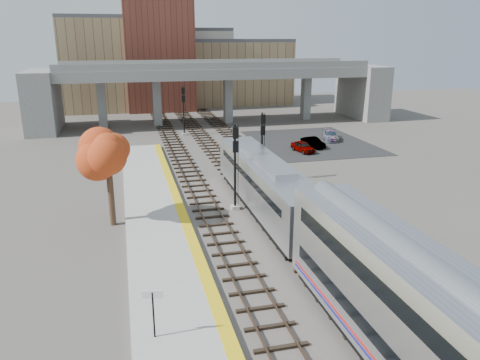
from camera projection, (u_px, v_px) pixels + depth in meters
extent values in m
plane|color=#47423D|center=(276.00, 243.00, 30.69)|extent=(160.00, 160.00, 0.00)
cube|color=#9E9E99|center=(164.00, 252.00, 28.94)|extent=(4.50, 60.00, 0.35)
cube|color=yellow|center=(195.00, 246.00, 29.34)|extent=(0.70, 60.00, 0.01)
cube|color=black|center=(197.00, 188.00, 41.51)|extent=(2.50, 95.00, 0.14)
cube|color=brown|center=(189.00, 188.00, 41.31)|extent=(0.07, 95.00, 0.14)
cube|color=brown|center=(205.00, 187.00, 41.65)|extent=(0.07, 95.00, 0.14)
cube|color=black|center=(243.00, 185.00, 42.49)|extent=(2.50, 95.00, 0.14)
cube|color=brown|center=(235.00, 184.00, 42.29)|extent=(0.07, 95.00, 0.14)
cube|color=brown|center=(250.00, 183.00, 42.63)|extent=(0.07, 95.00, 0.14)
cube|color=black|center=(284.00, 182.00, 43.43)|extent=(2.50, 95.00, 0.14)
cube|color=brown|center=(277.00, 181.00, 43.23)|extent=(0.07, 95.00, 0.14)
cube|color=brown|center=(292.00, 180.00, 43.56)|extent=(0.07, 95.00, 0.14)
cube|color=slate|center=(215.00, 73.00, 71.31)|extent=(46.00, 10.00, 1.50)
cube|color=slate|center=(221.00, 66.00, 66.49)|extent=(46.00, 0.20, 1.00)
cube|color=slate|center=(209.00, 63.00, 75.39)|extent=(46.00, 0.20, 1.00)
cube|color=slate|center=(102.00, 104.00, 68.58)|extent=(1.20, 1.60, 7.00)
cube|color=slate|center=(157.00, 102.00, 70.45)|extent=(1.20, 1.60, 7.00)
cube|color=slate|center=(228.00, 100.00, 73.02)|extent=(1.20, 1.60, 7.00)
cube|color=slate|center=(306.00, 98.00, 76.06)|extent=(1.20, 1.60, 7.00)
cube|color=slate|center=(43.00, 101.00, 66.49)|extent=(4.00, 12.00, 8.50)
cube|color=slate|center=(362.00, 91.00, 78.18)|extent=(4.00, 12.00, 8.50)
cube|color=#9A8359|center=(114.00, 65.00, 86.27)|extent=(18.00, 14.00, 16.00)
cube|color=#4C4C4F|center=(111.00, 17.00, 83.84)|extent=(18.00, 14.00, 0.60)
cube|color=beige|center=(186.00, 68.00, 94.47)|extent=(16.00, 16.00, 14.00)
cube|color=#4C4C4F|center=(185.00, 30.00, 92.33)|extent=(16.00, 16.00, 0.60)
cube|color=brown|center=(159.00, 54.00, 84.77)|extent=(12.00, 10.00, 20.00)
cube|color=#9A8359|center=(237.00, 73.00, 95.25)|extent=(20.00, 14.00, 12.00)
cube|color=#4C4C4F|center=(236.00, 40.00, 93.40)|extent=(20.00, 14.00, 0.60)
cube|color=black|center=(311.00, 142.00, 59.92)|extent=(14.00, 18.00, 0.04)
cube|color=#A8AAB2|center=(265.00, 183.00, 35.47)|extent=(3.00, 19.00, 3.20)
cube|color=black|center=(236.00, 148.00, 44.12)|extent=(2.20, 0.06, 1.10)
cube|color=black|center=(265.00, 175.00, 35.30)|extent=(3.02, 16.15, 0.50)
cube|color=black|center=(265.00, 206.00, 36.02)|extent=(2.70, 17.10, 0.50)
cube|color=#A8AAB2|center=(266.00, 160.00, 34.95)|extent=(1.60, 9.50, 0.40)
cube|color=#9E9E99|center=(235.00, 207.00, 36.66)|extent=(0.60, 0.60, 0.30)
cylinder|color=black|center=(235.00, 168.00, 35.72)|extent=(0.19, 0.19, 6.71)
cube|color=black|center=(236.00, 133.00, 34.67)|extent=(0.43, 0.18, 0.86)
cube|color=black|center=(236.00, 147.00, 34.98)|extent=(0.43, 0.18, 0.86)
cube|color=#9E9E99|center=(261.00, 180.00, 43.66)|extent=(0.60, 0.60, 0.30)
cylinder|color=black|center=(262.00, 148.00, 42.76)|extent=(0.18, 0.18, 6.46)
cube|color=black|center=(263.00, 119.00, 41.74)|extent=(0.42, 0.18, 0.83)
cube|color=black|center=(263.00, 130.00, 42.04)|extent=(0.42, 0.18, 0.83)
cube|color=#9E9E99|center=(184.00, 134.00, 64.30)|extent=(0.60, 0.60, 0.30)
cylinder|color=black|center=(184.00, 111.00, 63.37)|extent=(0.19, 0.19, 6.63)
cube|color=black|center=(183.00, 91.00, 62.34)|extent=(0.43, 0.18, 0.85)
cube|color=black|center=(183.00, 99.00, 62.64)|extent=(0.43, 0.18, 0.85)
cylinder|color=black|center=(154.00, 315.00, 20.20)|extent=(0.08, 0.08, 2.20)
cube|color=white|center=(152.00, 294.00, 19.90)|extent=(0.89, 0.21, 0.35)
cylinder|color=#382619|center=(111.00, 192.00, 32.97)|extent=(0.44, 0.44, 4.93)
ellipsoid|color=#C84F1A|center=(107.00, 153.00, 32.15)|extent=(3.60, 3.60, 3.52)
imported|color=#99999E|center=(303.00, 147.00, 54.66)|extent=(2.15, 3.90, 1.25)
imported|color=#99999E|center=(313.00, 142.00, 56.91)|extent=(2.05, 3.91, 1.22)
imported|color=#99999E|center=(331.00, 135.00, 60.93)|extent=(2.90, 4.56, 1.23)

